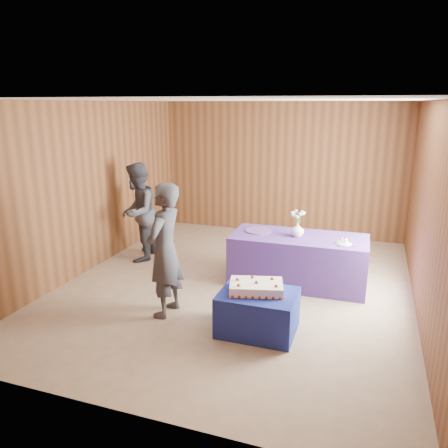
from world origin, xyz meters
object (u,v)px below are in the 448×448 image
at_px(cake_table, 258,312).
at_px(sheet_cake, 256,287).
at_px(vase, 297,230).
at_px(guest_left, 165,250).
at_px(serving_table, 298,260).
at_px(guest_right, 138,212).

height_order(cake_table, sheet_cake, sheet_cake).
distance_m(sheet_cake, vase, 1.61).
relative_size(cake_table, guest_left, 0.52).
height_order(cake_table, serving_table, serving_table).
xyz_separation_m(sheet_cake, vase, (0.20, 1.57, 0.30)).
xyz_separation_m(vase, guest_right, (-2.79, 0.19, -0.00)).
relative_size(cake_table, serving_table, 0.45).
bearing_deg(sheet_cake, guest_left, 163.67).
bearing_deg(vase, cake_table, -96.06).
height_order(serving_table, guest_right, guest_right).
xyz_separation_m(serving_table, sheet_cake, (-0.23, -1.58, 0.18)).
bearing_deg(serving_table, vase, -151.14).
bearing_deg(guest_left, serving_table, 139.64).
height_order(sheet_cake, vase, vase).
height_order(vase, guest_right, guest_right).
distance_m(cake_table, vase, 1.72).
bearing_deg(sheet_cake, serving_table, 66.92).
xyz_separation_m(cake_table, vase, (0.17, 1.60, 0.60)).
distance_m(cake_table, guest_left, 1.39).
distance_m(guest_left, guest_right, 2.20).
relative_size(cake_table, guest_right, 0.53).
bearing_deg(guest_right, vase, 73.51).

